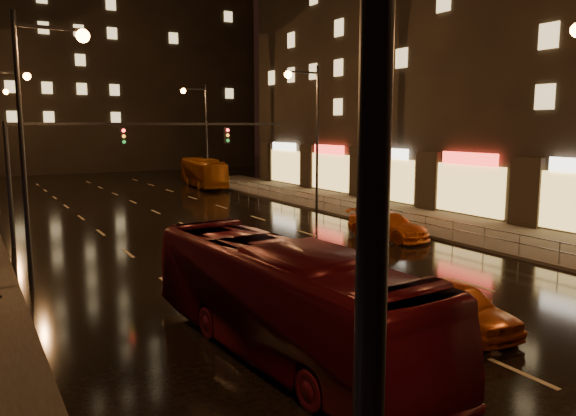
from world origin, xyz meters
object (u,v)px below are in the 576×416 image
at_px(bus_curb, 203,173).
at_px(taxi_far, 388,225).
at_px(bus_red, 283,299).
at_px(taxi_near, 458,306).

distance_m(bus_curb, taxi_far, 29.14).
relative_size(bus_red, taxi_near, 2.57).
xyz_separation_m(bus_red, bus_curb, (13.49, 39.67, -0.12)).
height_order(bus_curb, taxi_far, bus_curb).
height_order(bus_red, taxi_far, bus_red).
bearing_deg(taxi_near, bus_red, 175.41).
bearing_deg(taxi_near, bus_curb, 84.65).
bearing_deg(taxi_far, taxi_near, -128.04).
distance_m(bus_red, taxi_near, 5.56).
bearing_deg(bus_curb, taxi_far, -84.84).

